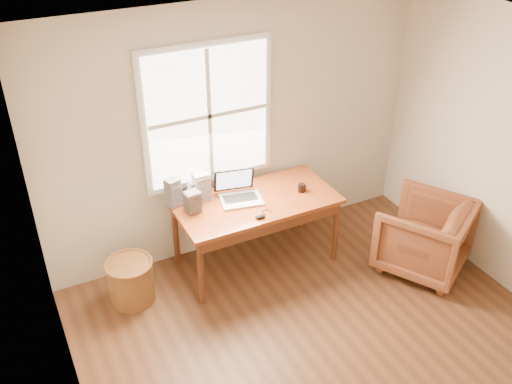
# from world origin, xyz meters

# --- Properties ---
(room_shell) EXTENTS (4.04, 4.54, 2.64)m
(room_shell) POSITION_xyz_m (-0.02, 0.16, 1.32)
(room_shell) COLOR #55311D
(room_shell) RESTS_ON ground
(desk) EXTENTS (1.60, 0.80, 0.04)m
(desk) POSITION_xyz_m (0.00, 1.80, 0.73)
(desk) COLOR brown
(desk) RESTS_ON room_shell
(armchair) EXTENTS (1.12, 1.12, 0.76)m
(armchair) POSITION_xyz_m (1.47, 0.97, 0.38)
(armchair) COLOR brown
(armchair) RESTS_ON room_shell
(wicker_stool) EXTENTS (0.54, 0.54, 0.43)m
(wicker_stool) POSITION_xyz_m (-1.32, 1.80, 0.21)
(wicker_stool) COLOR brown
(wicker_stool) RESTS_ON room_shell
(laptop) EXTENTS (0.43, 0.45, 0.27)m
(laptop) POSITION_xyz_m (-0.14, 1.84, 0.89)
(laptop) COLOR silver
(laptop) RESTS_ON desk
(mouse) EXTENTS (0.11, 0.07, 0.03)m
(mouse) POSITION_xyz_m (-0.11, 1.49, 0.77)
(mouse) COLOR black
(mouse) RESTS_ON desk
(coffee_mug) EXTENTS (0.08, 0.08, 0.08)m
(coffee_mug) POSITION_xyz_m (0.48, 1.74, 0.79)
(coffee_mug) COLOR black
(coffee_mug) RESTS_ON desk
(cd_stack_a) EXTENTS (0.15, 0.14, 0.28)m
(cd_stack_a) POSITION_xyz_m (-0.47, 2.06, 0.89)
(cd_stack_a) COLOR silver
(cd_stack_a) RESTS_ON desk
(cd_stack_b) EXTENTS (0.16, 0.14, 0.21)m
(cd_stack_b) POSITION_xyz_m (-0.63, 1.89, 0.86)
(cd_stack_b) COLOR black
(cd_stack_b) RESTS_ON desk
(cd_stack_c) EXTENTS (0.16, 0.15, 0.29)m
(cd_stack_c) POSITION_xyz_m (-0.75, 2.07, 0.90)
(cd_stack_c) COLOR #9897A3
(cd_stack_c) RESTS_ON desk
(cd_stack_d) EXTENTS (0.15, 0.14, 0.19)m
(cd_stack_d) POSITION_xyz_m (-0.50, 2.12, 0.85)
(cd_stack_d) COLOR silver
(cd_stack_d) RESTS_ON desk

